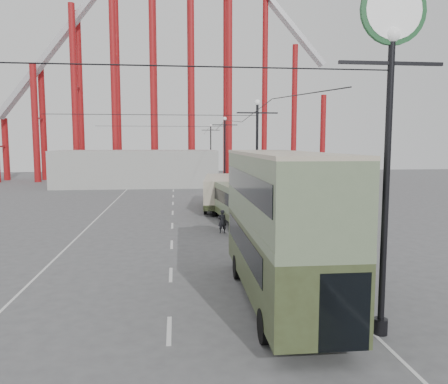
{
  "coord_description": "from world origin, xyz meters",
  "views": [
    {
      "loc": [
        -0.75,
        -15.5,
        5.96
      ],
      "look_at": [
        2.22,
        10.88,
        3.0
      ],
      "focal_mm": 35.0,
      "sensor_mm": 36.0,
      "label": 1
    }
  ],
  "objects": [
    {
      "name": "single_decker_green",
      "position": [
        3.84,
        16.85,
        1.65
      ],
      "size": [
        3.5,
        10.52,
        2.92
      ],
      "rotation": [
        0.0,
        0.0,
        0.11
      ],
      "color": "#667857",
      "rests_on": "ground"
    },
    {
      "name": "road_markings",
      "position": [
        -0.86,
        19.7,
        0.01
      ],
      "size": [
        12.52,
        120.0,
        0.01
      ],
      "color": "silver",
      "rests_on": "ground"
    },
    {
      "name": "fairground_shed",
      "position": [
        -6.0,
        47.0,
        2.5
      ],
      "size": [
        22.0,
        10.0,
        5.0
      ],
      "primitive_type": "cube",
      "color": "#A8A8A3",
      "rests_on": "ground"
    },
    {
      "name": "pedestrian",
      "position": [
        2.34,
        13.02,
        0.79
      ],
      "size": [
        0.63,
        0.46,
        1.57
      ],
      "primitive_type": "imported",
      "rotation": [
        0.0,
        0.0,
        3.3
      ],
      "color": "black",
      "rests_on": "ground"
    },
    {
      "name": "lamp_post_far",
      "position": [
        5.6,
        40.0,
        4.68
      ],
      "size": [
        3.2,
        0.44,
        9.32
      ],
      "color": "black",
      "rests_on": "ground"
    },
    {
      "name": "lamp_post_distant",
      "position": [
        5.6,
        62.0,
        4.68
      ],
      "size": [
        3.2,
        0.44,
        9.32
      ],
      "color": "black",
      "rests_on": "ground"
    },
    {
      "name": "lamp_post_mid",
      "position": [
        5.6,
        18.0,
        4.68
      ],
      "size": [
        3.2,
        0.44,
        9.32
      ],
      "color": "black",
      "rests_on": "ground"
    },
    {
      "name": "ground",
      "position": [
        0.0,
        0.0,
        0.0
      ],
      "size": [
        160.0,
        160.0,
        0.0
      ],
      "primitive_type": "plane",
      "color": "#515154",
      "rests_on": "ground"
    },
    {
      "name": "double_decker_bus",
      "position": [
        3.09,
        0.13,
        3.17
      ],
      "size": [
        2.8,
        10.55,
        5.65
      ],
      "rotation": [
        0.0,
        0.0,
        -0.01
      ],
      "color": "#353C20",
      "rests_on": "ground"
    },
    {
      "name": "roller_coaster",
      "position": [
        -2.49,
        56.89,
        22.92
      ],
      "size": [
        52.95,
        5.0,
        55.48
      ],
      "color": "maroon",
      "rests_on": "ground"
    },
    {
      "name": "lamp_post_near",
      "position": [
        5.6,
        -3.0,
        7.86
      ],
      "size": [
        3.2,
        0.44,
        10.8
      ],
      "color": "black",
      "rests_on": "ground"
    },
    {
      "name": "single_decker_cream",
      "position": [
        3.15,
        23.79,
        1.65
      ],
      "size": [
        3.38,
        9.61,
        2.93
      ],
      "rotation": [
        0.0,
        0.0,
        -0.11
      ],
      "color": "#B8AD94",
      "rests_on": "ground"
    }
  ]
}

